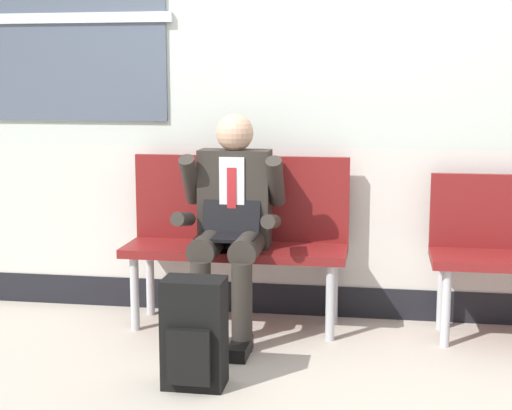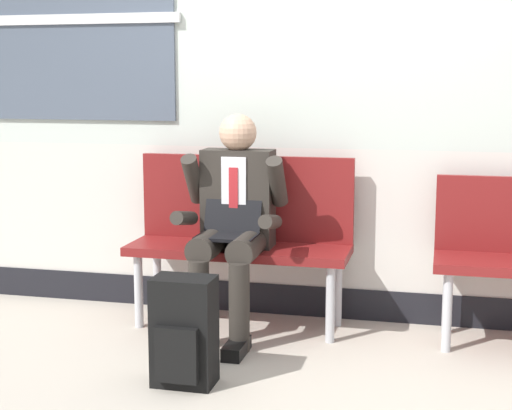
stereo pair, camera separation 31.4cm
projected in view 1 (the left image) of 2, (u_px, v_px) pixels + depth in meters
name	position (u px, v px, depth m)	size (l,w,h in m)	color
ground_plane	(278.00, 355.00, 4.02)	(18.00, 18.00, 0.00)	#B2A899
station_wall	(293.00, 73.00, 4.55)	(6.97, 0.16, 2.92)	beige
bench_with_person	(238.00, 230.00, 4.47)	(1.27, 0.42, 0.98)	maroon
person_seated	(231.00, 220.00, 4.26)	(0.57, 0.70, 1.23)	#2D2823
backpack	(194.00, 334.00, 3.57)	(0.29, 0.23, 0.51)	black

